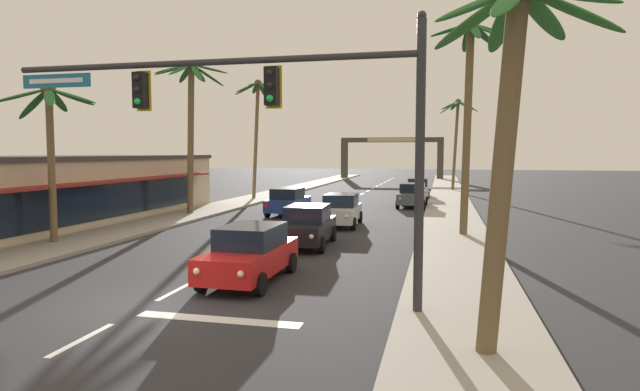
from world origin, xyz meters
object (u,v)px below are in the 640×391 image
at_px(palm_left_farthest, 257,109).
at_px(palm_right_farthest, 457,122).
at_px(sedan_fifth_in_queue, 341,210).
at_px(palm_left_second, 51,124).
at_px(storefront_strip_left, 13,193).
at_px(palm_left_third, 191,106).
at_px(town_gateway_arch, 391,152).
at_px(traffic_signal_mast, 277,109).
at_px(palm_right_nearest, 510,96).
at_px(palm_right_second, 469,85).
at_px(sedan_third_in_queue, 307,225).
at_px(sedan_oncoming_far, 288,201).
at_px(sedan_parked_mid_kerb, 418,188).
at_px(sedan_lead_at_stop_bar, 250,253).
at_px(sedan_parked_nearest_kerb, 412,195).

relative_size(palm_left_farthest, palm_right_farthest, 1.06).
height_order(sedan_fifth_in_queue, palm_left_farthest, palm_left_farthest).
relative_size(palm_left_second, storefront_strip_left, 0.24).
relative_size(palm_left_third, town_gateway_arch, 0.63).
bearing_deg(traffic_signal_mast, storefront_strip_left, 151.02).
xyz_separation_m(traffic_signal_mast, palm_left_second, (-11.78, 6.27, 0.12)).
bearing_deg(palm_right_nearest, palm_right_second, 90.25).
bearing_deg(storefront_strip_left, palm_left_third, 53.75).
height_order(sedan_third_in_queue, sedan_oncoming_far, same).
xyz_separation_m(sedan_oncoming_far, town_gateway_arch, (2.01, 45.68, 3.10)).
height_order(sedan_parked_mid_kerb, palm_left_farthest, palm_left_farthest).
distance_m(palm_left_farthest, town_gateway_arch, 37.24).
bearing_deg(sedan_oncoming_far, palm_right_second, -30.75).
height_order(sedan_third_in_queue, palm_left_second, palm_left_second).
relative_size(traffic_signal_mast, sedan_fifth_in_queue, 2.40).
distance_m(palm_right_nearest, palm_right_farthest, 43.77).
relative_size(sedan_fifth_in_queue, palm_left_third, 0.48).
bearing_deg(palm_right_farthest, town_gateway_arch, 110.73).
height_order(traffic_signal_mast, sedan_oncoming_far, traffic_signal_mast).
bearing_deg(sedan_lead_at_stop_bar, palm_right_nearest, -34.07).
relative_size(sedan_oncoming_far, sedan_parked_mid_kerb, 0.99).
xyz_separation_m(palm_left_second, palm_right_second, (16.82, 6.03, 1.85)).
height_order(palm_right_nearest, storefront_strip_left, palm_right_nearest).
distance_m(sedan_parked_mid_kerb, palm_right_nearest, 35.07).
height_order(sedan_fifth_in_queue, palm_right_second, palm_right_second).
relative_size(sedan_oncoming_far, storefront_strip_left, 0.16).
relative_size(traffic_signal_mast, palm_right_nearest, 1.54).
bearing_deg(palm_left_second, sedan_third_in_queue, 11.78).
relative_size(sedan_fifth_in_queue, palm_left_farthest, 0.47).
bearing_deg(palm_right_farthest, traffic_signal_mast, -97.31).
bearing_deg(sedan_oncoming_far, palm_right_farthest, 65.33).
xyz_separation_m(sedan_parked_mid_kerb, palm_left_second, (-13.74, -26.17, 4.19)).
height_order(sedan_third_in_queue, palm_left_farthest, palm_left_farthest).
xyz_separation_m(sedan_lead_at_stop_bar, sedan_third_in_queue, (0.18, 6.14, 0.00)).
bearing_deg(palm_left_third, palm_left_farthest, 88.16).
height_order(palm_right_second, town_gateway_arch, palm_right_second).
bearing_deg(palm_right_farthest, storefront_strip_left, -124.26).
xyz_separation_m(sedan_oncoming_far, palm_right_nearest, (10.37, -20.70, 4.02)).
xyz_separation_m(sedan_third_in_queue, sedan_oncoming_far, (-3.82, 10.01, 0.00)).
bearing_deg(palm_right_nearest, palm_left_farthest, 117.61).
xyz_separation_m(sedan_lead_at_stop_bar, palm_left_third, (-9.33, 14.70, 5.79)).
bearing_deg(palm_right_second, traffic_signal_mast, -112.28).
distance_m(traffic_signal_mast, palm_right_farthest, 41.86).
relative_size(sedan_oncoming_far, palm_right_farthest, 0.49).
xyz_separation_m(sedan_third_in_queue, town_gateway_arch, (-1.81, 55.70, 3.10)).
bearing_deg(palm_right_second, palm_left_second, -160.26).
distance_m(sedan_lead_at_stop_bar, sedan_parked_mid_kerb, 30.36).
bearing_deg(palm_left_second, palm_left_farthest, 86.88).
relative_size(sedan_parked_nearest_kerb, sedan_parked_mid_kerb, 1.00).
xyz_separation_m(sedan_fifth_in_queue, palm_right_nearest, (6.32, -16.82, 4.02)).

